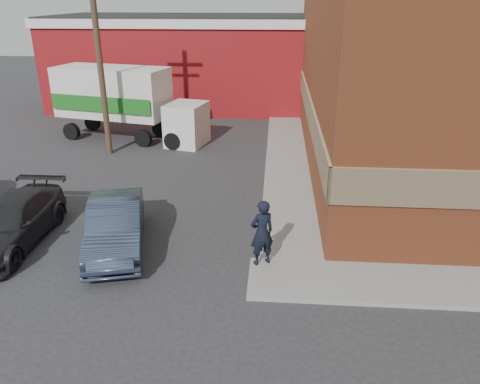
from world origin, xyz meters
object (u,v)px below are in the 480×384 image
(man, at_px, (262,233))
(sedan, at_px, (116,225))
(box_truck, at_px, (125,99))
(utility_pole, at_px, (98,46))
(warehouse, at_px, (184,60))
(suv_b, at_px, (10,223))

(man, distance_m, sedan, 4.24)
(sedan, bearing_deg, box_truck, 90.74)
(utility_pole, height_order, box_truck, utility_pole)
(man, xyz_separation_m, sedan, (-4.16, 0.75, -0.34))
(warehouse, distance_m, man, 21.14)
(box_truck, bearing_deg, warehouse, 94.46)
(utility_pole, height_order, suv_b, utility_pole)
(utility_pole, relative_size, sedan, 2.15)
(man, distance_m, box_truck, 13.63)
(utility_pole, distance_m, suv_b, 9.43)
(warehouse, xyz_separation_m, box_truck, (-1.31, -8.66, -0.78))
(suv_b, relative_size, box_truck, 0.62)
(box_truck, bearing_deg, utility_pole, -81.69)
(utility_pole, height_order, sedan, utility_pole)
(sedan, xyz_separation_m, box_truck, (-2.94, 10.84, 1.34))
(utility_pole, bearing_deg, suv_b, -89.88)
(warehouse, bearing_deg, sedan, -85.20)
(utility_pole, distance_m, sedan, 9.93)
(warehouse, distance_m, utility_pole, 11.27)
(utility_pole, xyz_separation_m, man, (7.30, -9.25, -3.72))
(man, relative_size, sedan, 0.43)
(warehouse, xyz_separation_m, sedan, (1.64, -19.50, -2.12))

